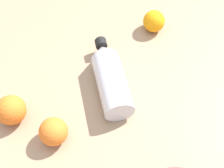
# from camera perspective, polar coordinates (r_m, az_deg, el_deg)

# --- Properties ---
(ground_plane) EXTENTS (2.40, 2.40, 0.00)m
(ground_plane) POSITION_cam_1_polar(r_m,az_deg,el_deg) (0.84, -3.72, -1.11)
(ground_plane) COLOR #9E7F60
(water_bottle) EXTENTS (0.25, 0.16, 0.08)m
(water_bottle) POSITION_cam_1_polar(r_m,az_deg,el_deg) (0.82, -0.37, 1.34)
(water_bottle) COLOR silver
(water_bottle) RESTS_ON ground_plane
(orange_0) EXTENTS (0.08, 0.08, 0.08)m
(orange_0) POSITION_cam_1_polar(r_m,az_deg,el_deg) (0.80, -18.25, -4.61)
(orange_0) COLOR orange
(orange_0) RESTS_ON ground_plane
(orange_1) EXTENTS (0.07, 0.07, 0.07)m
(orange_1) POSITION_cam_1_polar(r_m,az_deg,el_deg) (0.97, 7.79, 11.49)
(orange_1) COLOR orange
(orange_1) RESTS_ON ground_plane
(orange_2) EXTENTS (0.07, 0.07, 0.07)m
(orange_2) POSITION_cam_1_polar(r_m,az_deg,el_deg) (0.75, -10.82, -8.69)
(orange_2) COLOR orange
(orange_2) RESTS_ON ground_plane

